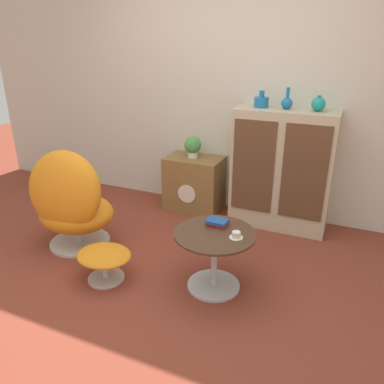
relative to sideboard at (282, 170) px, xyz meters
The scene contains 13 objects.
ground_plane 1.72m from the sideboard, 112.87° to the right, with size 12.00×12.00×0.00m, color brown.
wall_back 0.98m from the sideboard, 159.11° to the left, with size 6.40×0.06×2.60m.
sideboard is the anchor object (origin of this frame).
tv_console 0.98m from the sideboard, behind, with size 0.60×0.42×0.59m.
egg_chair 2.00m from the sideboard, 142.82° to the right, with size 0.76×0.70×0.94m.
ottoman 1.88m from the sideboard, 124.33° to the right, with size 0.44×0.37×0.26m.
coffee_table 1.32m from the sideboard, 99.97° to the right, with size 0.60×0.60×0.47m.
vase_leftmost 0.69m from the sideboard, behind, with size 0.14×0.14×0.16m.
vase_inner_left 0.64m from the sideboard, 162.75° to the left, with size 0.10×0.10×0.19m.
vase_inner_right 0.70m from the sideboard, ahead, with size 0.12×0.12×0.14m.
potted_plant 0.96m from the sideboard, behind, with size 0.18×0.18×0.23m.
teacup 1.28m from the sideboard, 92.59° to the right, with size 0.10×0.10×0.05m.
book_stack 1.18m from the sideboard, 102.15° to the right, with size 0.16×0.12×0.05m.
Camera 1 is at (1.22, -2.04, 1.77)m, focal length 35.00 mm.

